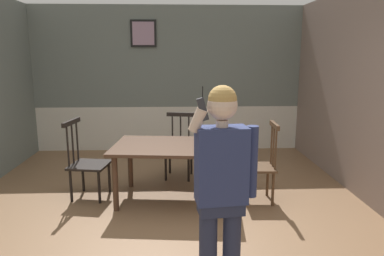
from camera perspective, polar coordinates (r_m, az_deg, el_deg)
ground_plane at (r=4.18m, az=-4.53°, el=-15.49°), size 7.61×7.61×0.00m
room_back_partition at (r=7.21m, az=-3.81°, el=7.23°), size 5.30×0.17×2.80m
dining_table at (r=4.74m, az=-3.06°, el=-3.67°), size 1.62×1.17×0.74m
chair_near_window at (r=5.04m, az=-16.23°, el=-5.14°), size 0.55×0.55×1.05m
chair_by_doorway at (r=4.81m, az=10.81°, el=-5.71°), size 0.44×0.44×1.04m
chair_at_table_head at (r=5.65m, az=-2.03°, el=-3.01°), size 0.50×0.50×0.99m
person_figure at (r=2.74m, az=4.73°, el=-8.46°), size 0.53×0.25×1.69m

